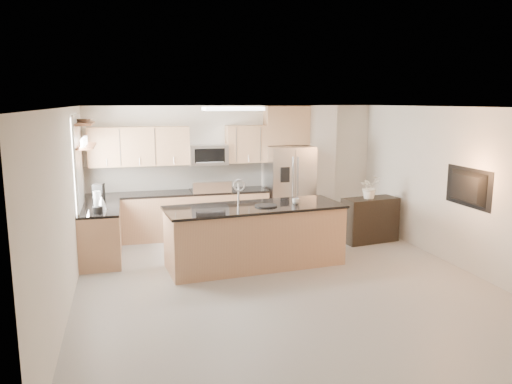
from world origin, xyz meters
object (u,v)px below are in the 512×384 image
object	(u,v)px
refrigerator	(289,189)
bowl	(84,120)
blender	(97,204)
television	(464,188)
kettle	(102,202)
cup	(296,201)
credenza	(370,220)
microwave	(208,155)
coffee_maker	(99,194)
range	(210,212)
flower_vase	(370,181)
island	(255,236)
platter	(266,206)

from	to	relation	value
refrigerator	bowl	world-z (taller)	bowl
blender	television	distance (m)	5.80
kettle	refrigerator	bearing A→B (deg)	17.97
cup	television	size ratio (longest dim) A/B	0.11
credenza	bowl	world-z (taller)	bowl
microwave	cup	bearing A→B (deg)	-63.57
microwave	cup	distance (m)	2.52
refrigerator	bowl	xyz separation A→B (m)	(-3.91, -0.84, 1.49)
microwave	coffee_maker	world-z (taller)	microwave
range	bowl	size ratio (longest dim) A/B	3.30
bowl	flower_vase	size ratio (longest dim) A/B	0.52
kettle	television	distance (m)	5.85
refrigerator	television	xyz separation A→B (m)	(1.85, -3.07, 0.46)
microwave	coffee_maker	bearing A→B (deg)	-159.65
range	blender	distance (m)	2.67
refrigerator	coffee_maker	distance (m)	3.81
microwave	refrigerator	bearing A→B (deg)	-5.86
flower_vase	kettle	bearing A→B (deg)	179.72
microwave	flower_vase	world-z (taller)	microwave
microwave	island	xyz separation A→B (m)	(0.40, -2.17, -1.13)
cup	blender	distance (m)	3.21
island	kettle	bearing A→B (deg)	156.75
credenza	bowl	xyz separation A→B (m)	(-5.16, 0.35, 1.95)
television	island	bearing A→B (deg)	70.98
microwave	cup	world-z (taller)	microwave
coffee_maker	range	bearing A→B (deg)	17.31
refrigerator	cup	distance (m)	2.11
kettle	television	xyz separation A→B (m)	(5.54, -1.88, 0.32)
refrigerator	coffee_maker	bearing A→B (deg)	-170.82
credenza	kettle	xyz separation A→B (m)	(-4.93, -0.01, 0.60)
refrigerator	range	bearing A→B (deg)	178.40
cup	platter	xyz separation A→B (m)	(-0.53, -0.05, -0.04)
kettle	island	bearing A→B (deg)	-18.41
range	credenza	xyz separation A→B (m)	(2.91, -1.24, -0.04)
microwave	blender	size ratio (longest dim) A/B	2.10
range	television	distance (m)	4.78
island	platter	bearing A→B (deg)	-30.79
cup	refrigerator	bearing A→B (deg)	74.36
credenza	blender	world-z (taller)	blender
credenza	cup	world-z (taller)	cup
microwave	credenza	bearing A→B (deg)	-25.05
platter	coffee_maker	bearing A→B (deg)	150.96
refrigerator	blender	distance (m)	4.04
island	blender	size ratio (longest dim) A/B	8.25
cup	range	bearing A→B (deg)	117.78
kettle	flower_vase	world-z (taller)	flower_vase
kettle	credenza	bearing A→B (deg)	0.07
blender	kettle	size ratio (longest dim) A/B	1.48
platter	blender	xyz separation A→B (m)	(-2.64, 0.55, 0.06)
kettle	coffee_maker	xyz separation A→B (m)	(-0.07, 0.59, 0.05)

